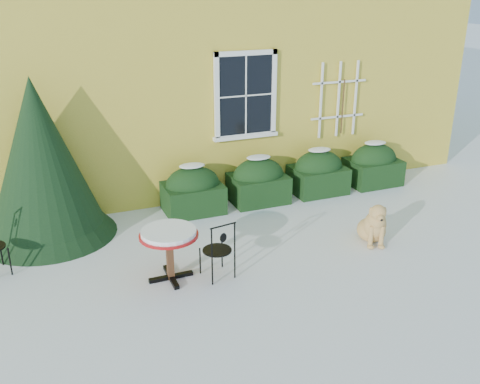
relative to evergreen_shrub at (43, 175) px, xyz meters
name	(u,v)px	position (x,y,z in m)	size (l,w,h in m)	color
ground	(266,273)	(2.81, -2.50, -1.06)	(80.00, 80.00, 0.00)	white
house	(145,15)	(2.81, 4.50, 2.16)	(12.40, 8.40, 6.40)	yellow
hedge_row	(289,177)	(4.46, 0.05, -0.66)	(4.95, 0.80, 0.91)	black
evergreen_shrub	(43,175)	(0.00, 0.00, 0.00)	(2.17, 2.17, 2.63)	black
bistro_table	(169,238)	(1.49, -2.14, -0.42)	(0.82, 0.82, 0.76)	black
patio_chair_near	(218,249)	(2.14, -2.34, -0.62)	(0.45, 0.44, 0.87)	black
dog	(374,226)	(4.82, -2.25, -0.76)	(0.61, 0.79, 0.74)	tan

